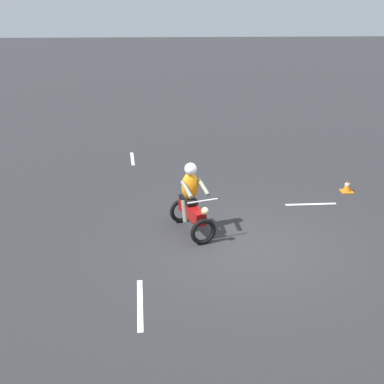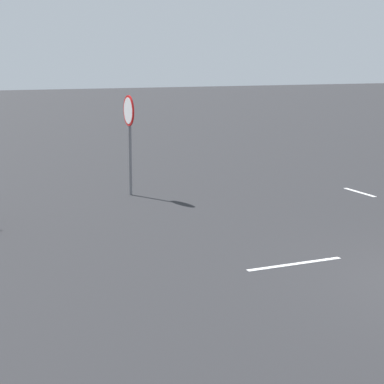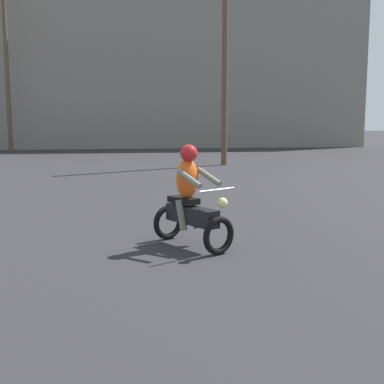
% 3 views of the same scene
% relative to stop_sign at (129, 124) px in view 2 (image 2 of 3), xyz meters
% --- Properties ---
extents(stop_sign, '(0.70, 0.08, 2.30)m').
position_rel_stop_sign_xyz_m(stop_sign, '(0.00, 0.00, 0.00)').
color(stop_sign, slate).
rests_on(stop_sign, ground).
extents(lane_stripe_e, '(1.22, 0.11, 0.01)m').
position_rel_stop_sign_xyz_m(lane_stripe_e, '(-1.81, -5.09, -1.63)').
color(lane_stripe_e, silver).
rests_on(lane_stripe_e, ground).
extents(lane_stripe_n, '(0.18, 1.70, 0.01)m').
position_rel_stop_sign_xyz_m(lane_stripe_n, '(-6.50, -0.55, -1.63)').
color(lane_stripe_n, silver).
rests_on(lane_stripe_n, ground).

